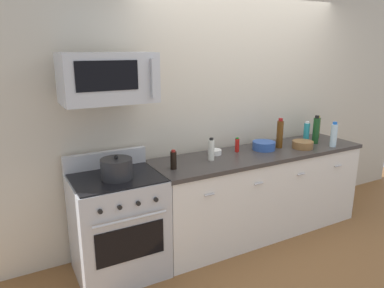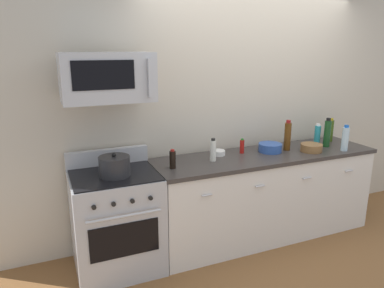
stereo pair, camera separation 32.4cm
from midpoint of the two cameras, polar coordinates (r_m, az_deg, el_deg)
name	(u,v)px [view 1 (the left image)]	position (r m, az deg, el deg)	size (l,w,h in m)	color
ground_plane	(257,230)	(4.19, 8.01, -13.42)	(6.59, 6.59, 0.00)	brown
back_wall	(239,106)	(4.07, 5.25, 5.99)	(5.49, 0.10, 2.70)	beige
counter_unit	(259,192)	(3.99, 8.26, -7.61)	(2.40, 0.66, 0.92)	silver
range_oven	(118,225)	(3.36, -14.39, -12.31)	(0.76, 0.69, 1.07)	#B7BABF
microwave	(108,78)	(3.05, -16.19, 10.01)	(0.74, 0.44, 0.40)	#B7BABF
bottle_hot_sauce_red	(237,145)	(3.79, 4.75, -0.19)	(0.05, 0.05, 0.15)	#B21914
bottle_wine_green	(316,130)	(4.29, 17.01, 2.08)	(0.07, 0.07, 0.32)	#19471E
bottle_soy_sauce_dark	(173,160)	(3.26, -5.80, -2.58)	(0.06, 0.06, 0.18)	black
bottle_olive_oil	(317,127)	(4.55, 17.32, 2.49)	(0.06, 0.06, 0.27)	#385114
bottle_water_clear	(334,135)	(4.20, 19.51, 1.33)	(0.07, 0.07, 0.28)	silver
bottle_dish_soap	(306,132)	(4.30, 15.63, 1.74)	(0.07, 0.07, 0.25)	teal
bottle_wine_amber	(280,134)	(4.00, 11.50, 1.56)	(0.07, 0.07, 0.33)	#59330F
bottle_vinegar_white	(211,150)	(3.49, 0.42, -0.94)	(0.06, 0.06, 0.22)	silver
bowl_wooden_salad	(303,144)	(4.06, 14.96, -0.08)	(0.23, 0.23, 0.08)	brown
bowl_white_ceramic	(215,152)	(3.70, 1.11, -1.29)	(0.14, 0.14, 0.05)	white
bowl_blue_mixing	(264,145)	(3.91, 8.99, -0.24)	(0.24, 0.24, 0.09)	#2D519E
stockpot	(117,169)	(3.11, -14.79, -3.85)	(0.26, 0.26, 0.21)	#262628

